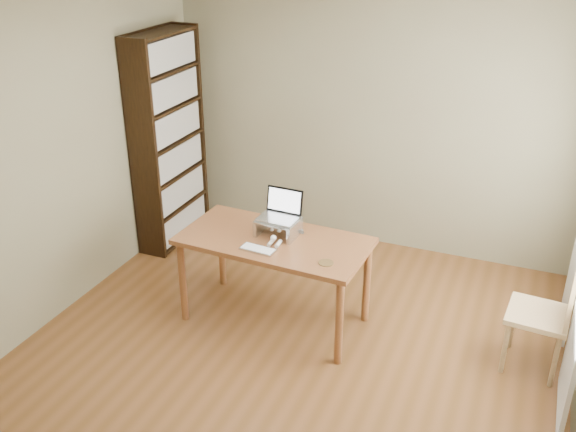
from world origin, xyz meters
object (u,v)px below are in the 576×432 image
object	(u,v)px
laptop	(281,210)
chair	(551,310)
keyboard	(258,249)
desk	(274,249)
cat	(284,226)
bookshelf	(169,140)

from	to	relation	value
laptop	chair	size ratio (longest dim) A/B	0.33
laptop	keyboard	bearing A→B (deg)	-93.21
desk	cat	bearing A→B (deg)	73.71
bookshelf	cat	size ratio (longest dim) A/B	4.34
laptop	cat	xyz separation A→B (m)	(0.04, -0.02, -0.12)
bookshelf	laptop	world-z (taller)	bookshelf
desk	keyboard	world-z (taller)	keyboard
bookshelf	desk	distance (m)	1.87
desk	keyboard	distance (m)	0.24
keyboard	cat	bearing A→B (deg)	81.46
laptop	cat	distance (m)	0.13
laptop	bookshelf	bearing A→B (deg)	154.03
chair	desk	bearing A→B (deg)	-170.88
keyboard	chair	world-z (taller)	chair
keyboard	cat	distance (m)	0.34
bookshelf	chair	world-z (taller)	bookshelf
keyboard	chair	xyz separation A→B (m)	(2.10, 0.39, -0.24)
cat	chair	size ratio (longest dim) A/B	0.51
bookshelf	desk	xyz separation A→B (m)	(1.54, -0.98, -0.39)
cat	chair	xyz separation A→B (m)	(2.03, 0.06, -0.30)
laptop	chair	world-z (taller)	laptop
bookshelf	laptop	bearing A→B (deg)	-28.73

